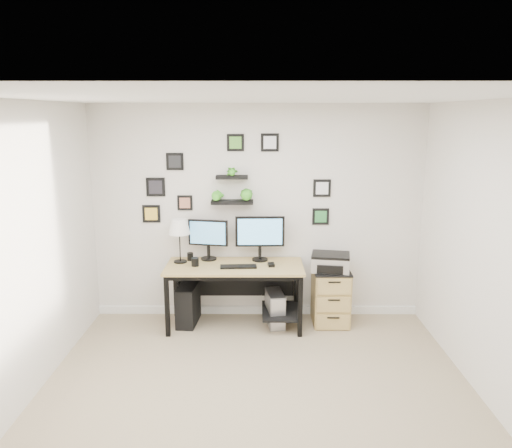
{
  "coord_description": "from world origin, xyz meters",
  "views": [
    {
      "loc": [
        0.0,
        -3.94,
        2.48
      ],
      "look_at": [
        -0.02,
        1.83,
        1.2
      ],
      "focal_mm": 35.0,
      "sensor_mm": 36.0,
      "label": 1
    }
  ],
  "objects_px": {
    "file_cabinet": "(331,296)",
    "printer": "(330,262)",
    "monitor_left": "(208,237)",
    "mug": "(195,262)",
    "pc_tower_black": "(188,304)",
    "monitor_right": "(260,235)",
    "table_lamp": "(179,228)",
    "desk": "(238,274)",
    "pc_tower_grey": "(275,309)"
  },
  "relations": [
    {
      "from": "file_cabinet",
      "to": "printer",
      "type": "height_order",
      "value": "printer"
    },
    {
      "from": "monitor_right",
      "to": "pc_tower_black",
      "type": "height_order",
      "value": "monitor_right"
    },
    {
      "from": "monitor_right",
      "to": "printer",
      "type": "distance_m",
      "value": 0.89
    },
    {
      "from": "file_cabinet",
      "to": "printer",
      "type": "bearing_deg",
      "value": -120.52
    },
    {
      "from": "desk",
      "to": "pc_tower_black",
      "type": "xyz_separation_m",
      "value": [
        -0.6,
        0.03,
        -0.39
      ]
    },
    {
      "from": "table_lamp",
      "to": "monitor_right",
      "type": "bearing_deg",
      "value": 4.14
    },
    {
      "from": "file_cabinet",
      "to": "pc_tower_black",
      "type": "bearing_deg",
      "value": -179.08
    },
    {
      "from": "mug",
      "to": "pc_tower_black",
      "type": "height_order",
      "value": "mug"
    },
    {
      "from": "table_lamp",
      "to": "pc_tower_black",
      "type": "xyz_separation_m",
      "value": [
        0.08,
        -0.06,
        -0.93
      ]
    },
    {
      "from": "table_lamp",
      "to": "pc_tower_grey",
      "type": "distance_m",
      "value": 1.49
    },
    {
      "from": "mug",
      "to": "pc_tower_grey",
      "type": "bearing_deg",
      "value": 2.97
    },
    {
      "from": "mug",
      "to": "printer",
      "type": "distance_m",
      "value": 1.59
    },
    {
      "from": "monitor_right",
      "to": "table_lamp",
      "type": "relative_size",
      "value": 1.12
    },
    {
      "from": "file_cabinet",
      "to": "printer",
      "type": "relative_size",
      "value": 1.37
    },
    {
      "from": "table_lamp",
      "to": "pc_tower_black",
      "type": "distance_m",
      "value": 0.94
    },
    {
      "from": "table_lamp",
      "to": "file_cabinet",
      "type": "relative_size",
      "value": 0.78
    },
    {
      "from": "monitor_left",
      "to": "table_lamp",
      "type": "height_order",
      "value": "table_lamp"
    },
    {
      "from": "pc_tower_grey",
      "to": "file_cabinet",
      "type": "height_order",
      "value": "file_cabinet"
    },
    {
      "from": "printer",
      "to": "pc_tower_grey",
      "type": "bearing_deg",
      "value": -176.37
    },
    {
      "from": "pc_tower_black",
      "to": "printer",
      "type": "relative_size",
      "value": 0.97
    },
    {
      "from": "desk",
      "to": "table_lamp",
      "type": "height_order",
      "value": "table_lamp"
    },
    {
      "from": "monitor_right",
      "to": "pc_tower_black",
      "type": "xyz_separation_m",
      "value": [
        -0.86,
        -0.13,
        -0.83
      ]
    },
    {
      "from": "desk",
      "to": "pc_tower_black",
      "type": "bearing_deg",
      "value": 177.09
    },
    {
      "from": "desk",
      "to": "mug",
      "type": "distance_m",
      "value": 0.53
    },
    {
      "from": "table_lamp",
      "to": "pc_tower_grey",
      "type": "xyz_separation_m",
      "value": [
        1.13,
        -0.11,
        -0.97
      ]
    },
    {
      "from": "monitor_left",
      "to": "monitor_right",
      "type": "height_order",
      "value": "monitor_right"
    },
    {
      "from": "file_cabinet",
      "to": "mug",
      "type": "bearing_deg",
      "value": -175.61
    },
    {
      "from": "mug",
      "to": "monitor_right",
      "type": "bearing_deg",
      "value": 16.48
    },
    {
      "from": "monitor_right",
      "to": "table_lamp",
      "type": "height_order",
      "value": "monitor_right"
    },
    {
      "from": "mug",
      "to": "pc_tower_grey",
      "type": "height_order",
      "value": "mug"
    },
    {
      "from": "table_lamp",
      "to": "file_cabinet",
      "type": "xyz_separation_m",
      "value": [
        1.8,
        -0.03,
        -0.84
      ]
    },
    {
      "from": "table_lamp",
      "to": "mug",
      "type": "distance_m",
      "value": 0.45
    },
    {
      "from": "desk",
      "to": "pc_tower_grey",
      "type": "relative_size",
      "value": 3.69
    },
    {
      "from": "table_lamp",
      "to": "file_cabinet",
      "type": "height_order",
      "value": "table_lamp"
    },
    {
      "from": "mug",
      "to": "file_cabinet",
      "type": "relative_size",
      "value": 0.15
    },
    {
      "from": "monitor_right",
      "to": "table_lamp",
      "type": "bearing_deg",
      "value": -175.86
    },
    {
      "from": "monitor_left",
      "to": "monitor_right",
      "type": "distance_m",
      "value": 0.62
    },
    {
      "from": "printer",
      "to": "table_lamp",
      "type": "bearing_deg",
      "value": 177.93
    },
    {
      "from": "printer",
      "to": "monitor_left",
      "type": "bearing_deg",
      "value": 173.39
    },
    {
      "from": "pc_tower_grey",
      "to": "printer",
      "type": "relative_size",
      "value": 0.89
    },
    {
      "from": "desk",
      "to": "pc_tower_grey",
      "type": "height_order",
      "value": "desk"
    },
    {
      "from": "monitor_left",
      "to": "printer",
      "type": "height_order",
      "value": "monitor_left"
    },
    {
      "from": "desk",
      "to": "table_lamp",
      "type": "xyz_separation_m",
      "value": [
        -0.69,
        0.09,
        0.54
      ]
    },
    {
      "from": "desk",
      "to": "monitor_right",
      "type": "relative_size",
      "value": 2.73
    },
    {
      "from": "pc_tower_black",
      "to": "printer",
      "type": "bearing_deg",
      "value": 4.82
    },
    {
      "from": "file_cabinet",
      "to": "printer",
      "type": "distance_m",
      "value": 0.44
    },
    {
      "from": "monitor_left",
      "to": "mug",
      "type": "bearing_deg",
      "value": -116.95
    },
    {
      "from": "monitor_right",
      "to": "mug",
      "type": "height_order",
      "value": "monitor_right"
    },
    {
      "from": "desk",
      "to": "pc_tower_grey",
      "type": "xyz_separation_m",
      "value": [
        0.44,
        -0.02,
        -0.42
      ]
    },
    {
      "from": "mug",
      "to": "pc_tower_black",
      "type": "distance_m",
      "value": 0.58
    }
  ]
}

